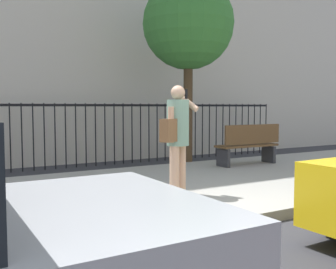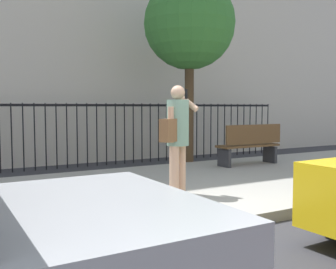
{
  "view_description": "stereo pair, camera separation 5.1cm",
  "coord_description": "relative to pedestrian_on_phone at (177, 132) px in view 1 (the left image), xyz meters",
  "views": [
    {
      "loc": [
        -3.3,
        -3.65,
        1.51
      ],
      "look_at": [
        -0.15,
        1.76,
        1.07
      ],
      "focal_mm": 42.05,
      "sensor_mm": 36.0,
      "label": 1
    },
    {
      "loc": [
        -3.26,
        -3.68,
        1.51
      ],
      "look_at": [
        -0.15,
        1.76,
        1.07
      ],
      "focal_mm": 42.05,
      "sensor_mm": 36.0,
      "label": 2
    }
  ],
  "objects": [
    {
      "name": "pedestrian_on_phone",
      "position": [
        0.0,
        0.0,
        0.0
      ],
      "size": [
        0.72,
        0.59,
        1.68
      ],
      "color": "tan",
      "rests_on": "sidewalk"
    },
    {
      "name": "ground_plane",
      "position": [
        0.17,
        -1.44,
        -1.13
      ],
      "size": [
        60.0,
        60.0,
        0.0
      ],
      "primitive_type": "plane",
      "color": "#333338"
    },
    {
      "name": "street_tree_near",
      "position": [
        2.19,
        3.05,
        2.37
      ],
      "size": [
        2.22,
        2.22,
        4.64
      ],
      "color": "#4C3823",
      "rests_on": "ground"
    },
    {
      "name": "street_bench",
      "position": [
        3.12,
        1.85,
        -0.48
      ],
      "size": [
        1.6,
        0.45,
        0.95
      ],
      "color": "brown",
      "rests_on": "sidewalk"
    },
    {
      "name": "iron_fence",
      "position": [
        0.17,
        4.46,
        -0.11
      ],
      "size": [
        12.03,
        0.04,
        1.6
      ],
      "color": "black",
      "rests_on": "ground"
    },
    {
      "name": "sidewalk",
      "position": [
        0.17,
        0.76,
        -1.05
      ],
      "size": [
        28.0,
        4.4,
        0.15
      ],
      "primitive_type": "cube",
      "color": "#9E9B93",
      "rests_on": "ground"
    }
  ]
}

